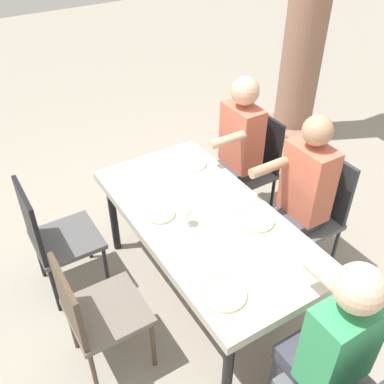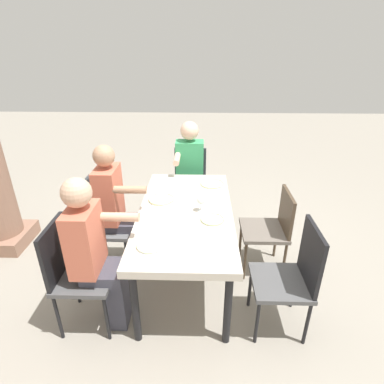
# 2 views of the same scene
# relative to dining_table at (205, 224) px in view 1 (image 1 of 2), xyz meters

# --- Properties ---
(ground_plane) EXTENTS (16.00, 16.00, 0.00)m
(ground_plane) POSITION_rel_dining_table_xyz_m (0.00, 0.00, -0.68)
(ground_plane) COLOR gray
(dining_table) EXTENTS (1.72, 0.86, 0.74)m
(dining_table) POSITION_rel_dining_table_xyz_m (0.00, 0.00, 0.00)
(dining_table) COLOR beige
(dining_table) RESTS_ON ground
(chair_west_north) EXTENTS (0.44, 0.44, 0.94)m
(chair_west_north) POSITION_rel_dining_table_xyz_m (-0.59, 0.85, -0.14)
(chair_west_north) COLOR #4F4F50
(chair_west_north) RESTS_ON ground
(chair_west_south) EXTENTS (0.44, 0.44, 0.94)m
(chair_west_south) POSITION_rel_dining_table_xyz_m (-0.59, -0.85, -0.15)
(chair_west_south) COLOR #4F4F50
(chair_west_south) RESTS_ON ground
(chair_mid_north) EXTENTS (0.44, 0.44, 0.95)m
(chair_mid_north) POSITION_rel_dining_table_xyz_m (0.14, 0.85, -0.14)
(chair_mid_north) COLOR #5B5E61
(chair_mid_north) RESTS_ON ground
(chair_mid_south) EXTENTS (0.44, 0.44, 0.87)m
(chair_mid_south) POSITION_rel_dining_table_xyz_m (0.14, -0.85, -0.17)
(chair_mid_south) COLOR #6A6158
(chair_mid_south) RESTS_ON ground
(diner_woman_green) EXTENTS (0.35, 0.50, 1.32)m
(diner_woman_green) POSITION_rel_dining_table_xyz_m (-0.59, 0.66, 0.03)
(diner_woman_green) COLOR #3F3F4C
(diner_woman_green) RESTS_ON ground
(diner_man_white) EXTENTS (0.34, 0.49, 1.32)m
(diner_man_white) POSITION_rel_dining_table_xyz_m (0.13, 0.68, 0.03)
(diner_man_white) COLOR #3F3F4C
(diner_man_white) RESTS_ON ground
(diner_guest_third) EXTENTS (0.50, 0.35, 1.30)m
(diner_guest_third) POSITION_rel_dining_table_xyz_m (1.08, 0.00, 0.03)
(diner_guest_third) COLOR #3F3F4C
(diner_guest_third) RESTS_ON ground
(plate_0) EXTENTS (0.22, 0.22, 0.02)m
(plate_0) POSITION_rel_dining_table_xyz_m (-0.56, 0.24, 0.08)
(plate_0) COLOR white
(plate_0) RESTS_ON dining_table
(fork_0) EXTENTS (0.03, 0.17, 0.01)m
(fork_0) POSITION_rel_dining_table_xyz_m (-0.71, 0.24, 0.07)
(fork_0) COLOR silver
(fork_0) RESTS_ON dining_table
(spoon_0) EXTENTS (0.03, 0.17, 0.01)m
(spoon_0) POSITION_rel_dining_table_xyz_m (-0.41, 0.24, 0.07)
(spoon_0) COLOR silver
(spoon_0) RESTS_ON dining_table
(plate_1) EXTENTS (0.20, 0.20, 0.02)m
(plate_1) POSITION_rel_dining_table_xyz_m (-0.17, -0.24, 0.08)
(plate_1) COLOR silver
(plate_1) RESTS_ON dining_table
(wine_glass_1) EXTENTS (0.07, 0.07, 0.14)m
(wine_glass_1) POSITION_rel_dining_table_xyz_m (-0.00, -0.14, 0.17)
(wine_glass_1) COLOR white
(wine_glass_1) RESTS_ON dining_table
(fork_1) EXTENTS (0.03, 0.17, 0.01)m
(fork_1) POSITION_rel_dining_table_xyz_m (-0.32, -0.24, 0.07)
(fork_1) COLOR silver
(fork_1) RESTS_ON dining_table
(spoon_1) EXTENTS (0.02, 0.17, 0.01)m
(spoon_1) POSITION_rel_dining_table_xyz_m (-0.02, -0.24, 0.07)
(spoon_1) COLOR silver
(spoon_1) RESTS_ON dining_table
(plate_2) EXTENTS (0.25, 0.25, 0.02)m
(plate_2) POSITION_rel_dining_table_xyz_m (0.20, 0.25, 0.08)
(plate_2) COLOR silver
(plate_2) RESTS_ON dining_table
(fork_2) EXTENTS (0.03, 0.17, 0.01)m
(fork_2) POSITION_rel_dining_table_xyz_m (0.05, 0.25, 0.07)
(fork_2) COLOR silver
(fork_2) RESTS_ON dining_table
(spoon_2) EXTENTS (0.03, 0.17, 0.01)m
(spoon_2) POSITION_rel_dining_table_xyz_m (0.35, 0.25, 0.07)
(spoon_2) COLOR silver
(spoon_2) RESTS_ON dining_table
(plate_3) EXTENTS (0.25, 0.25, 0.02)m
(plate_3) POSITION_rel_dining_table_xyz_m (0.59, -0.26, 0.08)
(plate_3) COLOR silver
(plate_3) RESTS_ON dining_table
(fork_3) EXTENTS (0.03, 0.17, 0.01)m
(fork_3) POSITION_rel_dining_table_xyz_m (0.44, -0.26, 0.07)
(fork_3) COLOR silver
(fork_3) RESTS_ON dining_table
(spoon_3) EXTENTS (0.04, 0.17, 0.01)m
(spoon_3) POSITION_rel_dining_table_xyz_m (0.74, -0.26, 0.07)
(spoon_3) COLOR silver
(spoon_3) RESTS_ON dining_table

